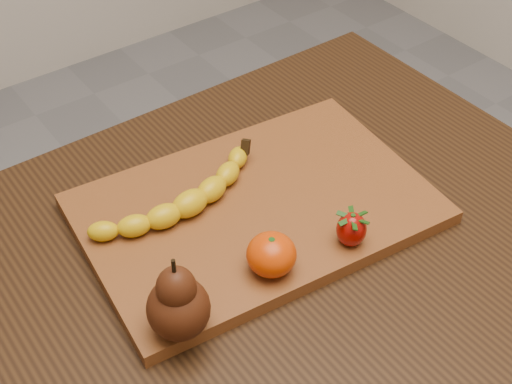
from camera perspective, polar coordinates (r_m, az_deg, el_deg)
table at (r=0.96m, az=-1.17°, el=-9.72°), size 1.00×0.70×0.76m
cutting_board at (r=0.94m, az=0.00°, el=-1.35°), size 0.48×0.35×0.02m
banana at (r=0.92m, az=-5.30°, el=-0.91°), size 0.22×0.08×0.03m
pear at (r=0.76m, az=-6.32°, el=-8.33°), size 0.08×0.08×0.11m
mandarin at (r=0.84m, az=1.24°, el=-5.02°), size 0.07×0.07×0.05m
strawberry at (r=0.88m, az=7.65°, el=-2.89°), size 0.04×0.04×0.05m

